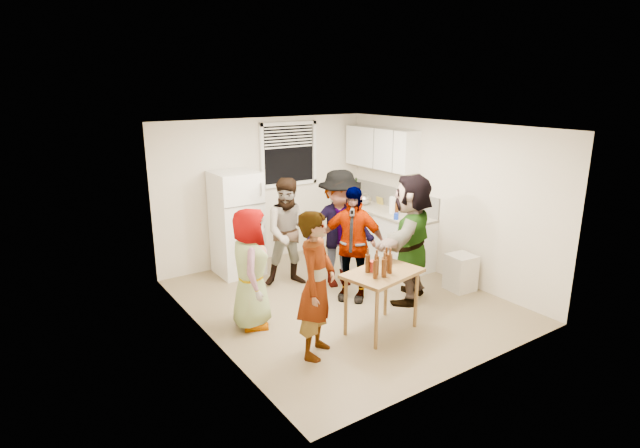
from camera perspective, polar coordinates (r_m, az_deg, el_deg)
room at (r=7.34m, az=2.49°, el=-8.74°), size 4.00×4.50×2.50m
window at (r=8.86m, az=-3.58°, el=7.97°), size 1.12×0.10×1.06m
refrigerator at (r=8.23m, az=-9.49°, el=0.07°), size 0.70×0.70×1.70m
counter_lower at (r=9.04m, az=6.88°, el=-1.19°), size 0.60×2.20×0.86m
countertop at (r=8.92m, az=6.97°, el=1.58°), size 0.64×2.22×0.04m
backsplash at (r=9.06m, az=8.38°, el=3.05°), size 0.03×2.20×0.36m
upper_cabinets at (r=8.95m, az=6.99°, el=8.61°), size 0.34×1.60×0.70m
kettle at (r=9.19m, az=5.05°, el=2.19°), size 0.30×0.26×0.22m
paper_towel at (r=8.66m, az=8.31°, el=1.24°), size 0.13×0.13×0.28m
wine_bottle at (r=9.54m, az=4.09°, el=2.71°), size 0.08×0.08×0.32m
beer_bottle_counter at (r=8.48m, az=8.73°, el=0.91°), size 0.06×0.06×0.24m
blue_cup at (r=8.26m, az=8.68°, el=0.52°), size 0.08×0.08×0.11m
picture_frame at (r=9.25m, az=6.84°, el=2.66°), size 0.02×0.16×0.14m
trash_bin at (r=7.92m, az=15.77°, el=-5.53°), size 0.41×0.41×0.55m
serving_table at (r=6.56m, az=6.93°, el=-11.99°), size 1.05×0.80×0.80m
beer_bottle_table at (r=6.20m, az=7.94°, el=-5.57°), size 0.06×0.06×0.24m
red_cup at (r=6.23m, az=6.02°, el=-5.39°), size 0.10×0.10×0.13m
guest_grey at (r=6.72m, az=-7.69°, el=-11.34°), size 1.75×1.36×0.50m
guest_stripe at (r=6.03m, az=-0.38°, el=-14.52°), size 1.56×1.73×0.41m
guest_back_left at (r=7.94m, az=-3.33°, el=-6.80°), size 1.41×1.88×0.64m
guest_back_right at (r=7.91m, az=2.17°, el=-6.90°), size 1.64×2.08×0.67m
guest_black at (r=7.44m, az=3.58°, el=-8.44°), size 1.92×1.82×0.41m
guest_orange at (r=7.51m, az=10.01°, el=-8.40°), size 2.44×2.48×0.55m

